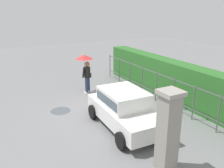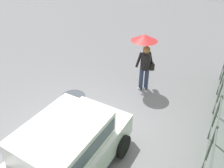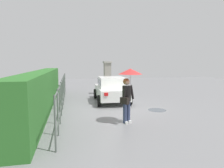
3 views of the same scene
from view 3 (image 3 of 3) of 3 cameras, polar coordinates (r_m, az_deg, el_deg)
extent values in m
plane|color=slate|center=(10.11, 0.37, -7.10)|extent=(40.00, 40.00, 0.00)
cube|color=white|center=(11.92, -0.31, -2.25)|extent=(3.77, 1.80, 0.60)
cube|color=white|center=(11.70, -0.19, 0.56)|extent=(1.96, 1.52, 0.60)
cube|color=#4C5B66|center=(11.70, -0.19, 0.66)|extent=(1.81, 1.53, 0.33)
cylinder|color=black|center=(13.09, -4.83, -2.76)|extent=(0.61, 0.21, 0.60)
cylinder|color=black|center=(13.33, 2.40, -2.58)|extent=(0.61, 0.21, 0.60)
cylinder|color=black|center=(10.63, -3.70, -4.81)|extent=(0.61, 0.21, 0.60)
cylinder|color=black|center=(10.93, 5.12, -4.52)|extent=(0.61, 0.21, 0.60)
cube|color=red|center=(10.00, -1.70, -2.99)|extent=(0.07, 0.20, 0.16)
cube|color=red|center=(10.20, 4.44, -2.82)|extent=(0.07, 0.20, 0.16)
cylinder|color=#2D3856|center=(7.83, 4.70, -7.80)|extent=(0.15, 0.15, 0.86)
cylinder|color=#2D3856|center=(7.68, 3.75, -8.07)|extent=(0.15, 0.15, 0.86)
cube|color=white|center=(7.89, 5.02, -10.62)|extent=(0.26, 0.10, 0.08)
cube|color=white|center=(7.74, 4.07, -10.94)|extent=(0.26, 0.10, 0.08)
cylinder|color=black|center=(7.61, 4.27, -2.67)|extent=(0.34, 0.34, 0.58)
sphere|color=#DBAD89|center=(7.56, 4.30, 0.56)|extent=(0.22, 0.22, 0.22)
sphere|color=olive|center=(7.57, 4.12, 0.72)|extent=(0.25, 0.25, 0.25)
cylinder|color=black|center=(7.72, 5.77, -2.33)|extent=(0.20, 0.24, 0.56)
cylinder|color=black|center=(7.39, 3.66, -2.70)|extent=(0.20, 0.24, 0.56)
cylinder|color=#B2B2B7|center=(7.56, 5.26, -0.10)|extent=(0.02, 0.02, 0.77)
cone|color=red|center=(7.53, 5.30, 3.64)|extent=(0.91, 0.91, 0.22)
cube|color=black|center=(7.38, 3.68, -4.83)|extent=(0.37, 0.32, 0.24)
cube|color=gray|center=(14.55, -1.34, 1.52)|extent=(0.48, 0.48, 2.30)
cube|color=#9E998E|center=(14.50, -1.35, 6.29)|extent=(0.60, 0.60, 0.12)
cylinder|color=#59605B|center=(5.36, -16.05, -11.03)|extent=(0.05, 0.05, 1.50)
cylinder|color=#59605B|center=(6.52, -15.31, -7.95)|extent=(0.05, 0.05, 1.50)
cylinder|color=#59605B|center=(7.69, -14.80, -5.79)|extent=(0.05, 0.05, 1.50)
cylinder|color=#59605B|center=(8.87, -14.43, -4.21)|extent=(0.05, 0.05, 1.50)
cylinder|color=#59605B|center=(10.06, -14.15, -3.00)|extent=(0.05, 0.05, 1.50)
cylinder|color=#59605B|center=(11.25, -13.93, -2.05)|extent=(0.05, 0.05, 1.50)
cylinder|color=#59605B|center=(12.44, -13.75, -1.28)|extent=(0.05, 0.05, 1.50)
cylinder|color=#59605B|center=(13.63, -13.60, -0.64)|extent=(0.05, 0.05, 1.50)
cylinder|color=#59605B|center=(14.83, -13.48, -0.11)|extent=(0.05, 0.05, 1.50)
cylinder|color=#59605B|center=(16.03, -13.37, 0.34)|extent=(0.05, 0.05, 1.50)
cube|color=#59605B|center=(10.57, -14.12, 1.09)|extent=(10.83, 0.03, 0.04)
cube|color=#59605B|center=(10.70, -13.99, -4.09)|extent=(10.83, 0.03, 0.04)
cube|color=#2D6B28|center=(10.70, -19.32, -1.54)|extent=(11.83, 0.90, 1.90)
cylinder|color=#4C545B|center=(10.05, 12.86, -7.32)|extent=(0.89, 0.89, 0.00)
camera|label=1|loc=(19.97, 8.28, 12.36)|focal=38.25mm
camera|label=2|loc=(13.92, -12.27, 15.17)|focal=34.51mm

